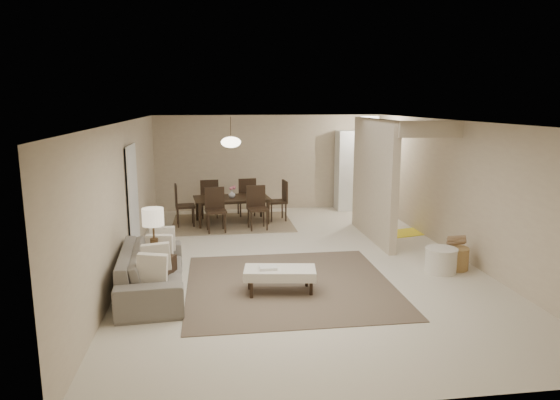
{
  "coord_description": "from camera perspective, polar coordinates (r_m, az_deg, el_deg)",
  "views": [
    {
      "loc": [
        -1.51,
        -8.6,
        2.83
      ],
      "look_at": [
        -0.28,
        0.35,
        1.05
      ],
      "focal_mm": 32.0,
      "sensor_mm": 36.0,
      "label": 1
    }
  ],
  "objects": [
    {
      "name": "wicker_basket",
      "position": [
        9.14,
        19.38,
        -6.29
      ],
      "size": [
        0.58,
        0.58,
        0.38
      ],
      "primitive_type": "cylinder",
      "rotation": [
        0.0,
        0.0,
        -0.36
      ],
      "color": "#96653C",
      "rests_on": "floor"
    },
    {
      "name": "round_pouf",
      "position": [
        8.88,
        17.91,
        -6.58
      ],
      "size": [
        0.54,
        0.54,
        0.42
      ],
      "primitive_type": "cylinder",
      "color": "beige",
      "rests_on": "floor"
    },
    {
      "name": "pendant_light",
      "position": [
        11.62,
        -5.64,
        6.59
      ],
      "size": [
        0.46,
        0.46,
        0.71
      ],
      "color": "#4D3721",
      "rests_on": "ceiling"
    },
    {
      "name": "dining_chairs",
      "position": [
        11.82,
        -5.5,
        -0.34
      ],
      "size": [
        2.65,
        2.03,
        0.98
      ],
      "color": "black",
      "rests_on": "dining_rug"
    },
    {
      "name": "back_wall",
      "position": [
        13.29,
        -1.21,
        4.3
      ],
      "size": [
        6.0,
        0.0,
        6.0
      ],
      "primitive_type": "plane",
      "rotation": [
        1.57,
        0.0,
        0.0
      ],
      "color": "#BFAA90",
      "rests_on": "floor"
    },
    {
      "name": "dining_table",
      "position": [
        11.86,
        -5.49,
        -1.2
      ],
      "size": [
        1.85,
        1.16,
        0.62
      ],
      "primitive_type": "imported",
      "rotation": [
        0.0,
        0.0,
        0.11
      ],
      "color": "black",
      "rests_on": "dining_rug"
    },
    {
      "name": "table_lamp",
      "position": [
        7.62,
        -14.3,
        -2.39
      ],
      "size": [
        0.32,
        0.32,
        0.76
      ],
      "color": "#4D3721",
      "rests_on": "side_table"
    },
    {
      "name": "floor",
      "position": [
        9.18,
        2.07,
        -6.82
      ],
      "size": [
        9.0,
        9.0,
        0.0
      ],
      "primitive_type": "plane",
      "color": "beige",
      "rests_on": "ground"
    },
    {
      "name": "flush_light",
      "position": [
        12.41,
        10.23,
        9.25
      ],
      "size": [
        0.44,
        0.44,
        0.05
      ],
      "primitive_type": "cylinder",
      "color": "white",
      "rests_on": "ceiling"
    },
    {
      "name": "yellow_mat",
      "position": [
        11.32,
        14.09,
        -3.65
      ],
      "size": [
        1.12,
        0.84,
        0.01
      ],
      "primitive_type": "cube",
      "rotation": [
        0.0,
        0.0,
        0.24
      ],
      "color": "yellow",
      "rests_on": "floor"
    },
    {
      "name": "partition",
      "position": [
        10.51,
        10.66,
        2.3
      ],
      "size": [
        0.15,
        2.5,
        2.5
      ],
      "primitive_type": "cube",
      "color": "#BFAA90",
      "rests_on": "floor"
    },
    {
      "name": "doorway",
      "position": [
        9.49,
        -16.49,
        -0.31
      ],
      "size": [
        0.04,
        0.9,
        2.04
      ],
      "primitive_type": "cube",
      "color": "black",
      "rests_on": "floor"
    },
    {
      "name": "pantry_cabinet",
      "position": [
        13.44,
        8.98,
        3.39
      ],
      "size": [
        1.2,
        0.55,
        2.1
      ],
      "primitive_type": "cube",
      "color": "white",
      "rests_on": "floor"
    },
    {
      "name": "right_wall",
      "position": [
        9.84,
        19.6,
        1.25
      ],
      "size": [
        0.0,
        9.0,
        9.0
      ],
      "primitive_type": "plane",
      "rotation": [
        1.57,
        0.0,
        -1.57
      ],
      "color": "#BFAA90",
      "rests_on": "floor"
    },
    {
      "name": "left_wall",
      "position": [
        8.87,
        -17.33,
        0.38
      ],
      "size": [
        0.0,
        9.0,
        9.0
      ],
      "primitive_type": "plane",
      "rotation": [
        1.57,
        0.0,
        1.57
      ],
      "color": "#BFAA90",
      "rests_on": "floor"
    },
    {
      "name": "side_table",
      "position": [
        7.85,
        -14.01,
        -8.27
      ],
      "size": [
        0.63,
        0.63,
        0.53
      ],
      "primitive_type": "cube",
      "rotation": [
        0.0,
        0.0,
        -0.39
      ],
      "color": "black",
      "rests_on": "floor"
    },
    {
      "name": "sofa",
      "position": [
        7.82,
        -14.41,
        -7.8
      ],
      "size": [
        2.37,
        1.06,
        0.67
      ],
      "primitive_type": "imported",
      "rotation": [
        0.0,
        0.0,
        1.64
      ],
      "color": "slate",
      "rests_on": "floor"
    },
    {
      "name": "living_rug",
      "position": [
        7.96,
        1.13,
        -9.63
      ],
      "size": [
        3.2,
        3.2,
        0.01
      ],
      "primitive_type": "cube",
      "color": "brown",
      "rests_on": "floor"
    },
    {
      "name": "ottoman_bench",
      "position": [
        7.55,
        -0.02,
        -8.38
      ],
      "size": [
        1.13,
        0.64,
        0.38
      ],
      "rotation": [
        0.0,
        0.0,
        -0.14
      ],
      "color": "beige",
      "rests_on": "living_rug"
    },
    {
      "name": "dining_rug",
      "position": [
        11.92,
        -5.46,
        -2.62
      ],
      "size": [
        2.8,
        2.1,
        0.01
      ],
      "primitive_type": "cube",
      "color": "brown",
      "rests_on": "floor"
    },
    {
      "name": "ceiling",
      "position": [
        8.74,
        2.18,
        8.97
      ],
      "size": [
        9.0,
        9.0,
        0.0
      ],
      "primitive_type": "plane",
      "rotation": [
        3.14,
        0.0,
        0.0
      ],
      "color": "white",
      "rests_on": "back_wall"
    },
    {
      "name": "vase",
      "position": [
        11.78,
        -5.52,
        0.68
      ],
      "size": [
        0.2,
        0.2,
        0.17
      ],
      "primitive_type": "imported",
      "rotation": [
        0.0,
        0.0,
        0.28
      ],
      "color": "silver",
      "rests_on": "dining_table"
    }
  ]
}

